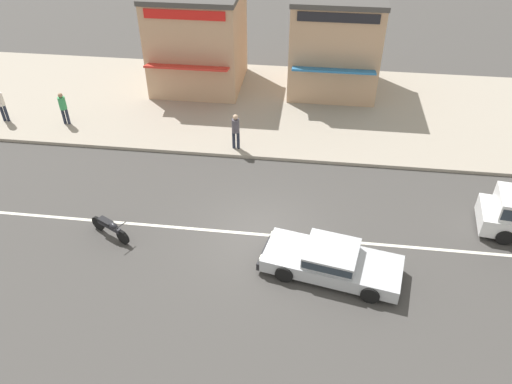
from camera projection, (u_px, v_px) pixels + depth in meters
ground_plane at (261, 235)px, 18.10m from camera, size 160.00×160.00×0.00m
lane_centre_stripe at (261, 234)px, 18.10m from camera, size 50.40×0.14×0.01m
kerb_strip at (283, 106)px, 25.88m from camera, size 68.00×10.00×0.15m
sedan_silver_2 at (331, 260)px, 16.30m from camera, size 4.82×2.58×1.06m
motorcycle_1 at (110, 227)px, 17.78m from camera, size 1.69×1.02×0.80m
pedestrian_near_clock at (63, 106)px, 23.73m from camera, size 0.34×0.34×1.61m
pedestrian_mid_kerb at (1, 102)px, 23.92m from camera, size 0.34×0.34×1.71m
pedestrian_by_shop at (236, 129)px, 21.93m from camera, size 0.34×0.34×1.68m
shopfront_mid_block at (334, 42)px, 26.03m from camera, size 4.60×5.18×5.04m
shopfront_far_kios at (198, 39)px, 26.42m from camera, size 4.72×5.41×5.05m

